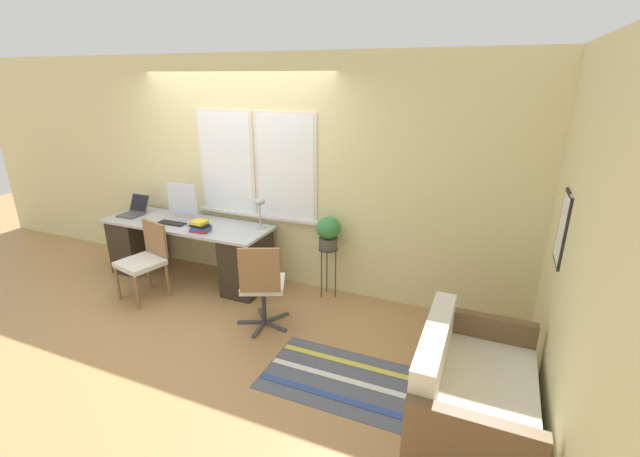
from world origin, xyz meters
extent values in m
plane|color=tan|center=(0.00, 0.00, 0.00)|extent=(14.00, 14.00, 0.00)
cube|color=beige|center=(0.00, 0.78, 1.35)|extent=(9.00, 0.06, 2.70)
cube|color=silver|center=(-0.18, 0.74, 1.45)|extent=(0.79, 0.02, 1.27)
cube|color=white|center=(-0.18, 0.73, 1.45)|extent=(0.72, 0.01, 1.20)
cube|color=silver|center=(0.64, 0.74, 1.45)|extent=(0.79, 0.02, 1.27)
cube|color=white|center=(0.64, 0.73, 1.45)|extent=(0.72, 0.01, 1.20)
cube|color=silver|center=(0.23, 0.74, 0.83)|extent=(1.65, 0.11, 0.04)
cube|color=beige|center=(3.45, 0.00, 1.35)|extent=(0.06, 9.00, 2.70)
cube|color=black|center=(3.41, -0.07, 1.36)|extent=(0.02, 0.34, 0.57)
cube|color=white|center=(3.40, -0.07, 1.36)|extent=(0.01, 0.29, 0.52)
cube|color=#B2B7BC|center=(-0.56, 0.35, 0.73)|extent=(2.18, 0.70, 0.03)
cube|color=#33281E|center=(-1.42, 0.35, 0.36)|extent=(0.40, 0.62, 0.71)
cube|color=#33281E|center=(0.29, 0.35, 0.36)|extent=(0.40, 0.62, 0.71)
cube|color=#4C4C51|center=(-1.41, 0.29, 0.75)|extent=(0.28, 0.24, 0.02)
cube|color=#4C4C51|center=(-1.41, 0.46, 0.87)|extent=(0.28, 0.11, 0.22)
cube|color=black|center=(-1.41, 0.46, 0.87)|extent=(0.26, 0.09, 0.19)
cylinder|color=silver|center=(-0.67, 0.44, 0.75)|extent=(0.15, 0.15, 0.02)
cylinder|color=silver|center=(-0.67, 0.44, 0.79)|extent=(0.05, 0.05, 0.07)
cube|color=silver|center=(-0.67, 0.45, 1.01)|extent=(0.43, 0.02, 0.39)
cube|color=silver|center=(-0.67, 0.43, 1.01)|extent=(0.41, 0.01, 0.36)
cube|color=black|center=(-0.69, 0.25, 0.75)|extent=(0.36, 0.12, 0.02)
ellipsoid|color=slate|center=(-0.44, 0.26, 0.76)|extent=(0.04, 0.06, 0.03)
cylinder|color=#ADADB2|center=(0.38, 0.54, 0.75)|extent=(0.13, 0.13, 0.01)
cylinder|color=#ADADB2|center=(0.38, 0.54, 0.90)|extent=(0.02, 0.02, 0.29)
ellipsoid|color=#ADADB2|center=(0.38, 0.54, 1.07)|extent=(0.13, 0.13, 0.09)
cube|color=red|center=(-0.21, 0.17, 0.76)|extent=(0.22, 0.17, 0.03)
cube|color=#2851B2|center=(-0.19, 0.16, 0.79)|extent=(0.23, 0.18, 0.03)
cube|color=black|center=(-0.19, 0.16, 0.82)|extent=(0.22, 0.16, 0.04)
cube|color=yellow|center=(-0.20, 0.16, 0.86)|extent=(0.18, 0.16, 0.04)
cylinder|color=olive|center=(-0.96, -0.44, 0.22)|extent=(0.04, 0.04, 0.43)
cylinder|color=olive|center=(-0.58, -0.53, 0.22)|extent=(0.04, 0.04, 0.43)
cylinder|color=olive|center=(-0.87, -0.06, 0.22)|extent=(0.04, 0.04, 0.43)
cylinder|color=olive|center=(-0.49, -0.15, 0.22)|extent=(0.04, 0.04, 0.43)
cube|color=silver|center=(-0.72, -0.30, 0.44)|extent=(0.53, 0.52, 0.06)
cube|color=olive|center=(-0.67, -0.08, 0.67)|extent=(0.40, 0.12, 0.41)
cube|color=#47474C|center=(0.72, -0.30, 0.01)|extent=(0.28, 0.15, 0.03)
cube|color=#47474C|center=(0.87, -0.38, 0.01)|extent=(0.06, 0.29, 0.03)
cube|color=#47474C|center=(0.99, -0.27, 0.01)|extent=(0.29, 0.10, 0.03)
cube|color=#47474C|center=(0.92, -0.12, 0.01)|extent=(0.18, 0.27, 0.03)
cube|color=#47474C|center=(0.76, -0.13, 0.01)|extent=(0.22, 0.24, 0.03)
cylinder|color=#333338|center=(0.85, -0.24, 0.23)|extent=(0.04, 0.04, 0.40)
cube|color=silver|center=(0.85, -0.24, 0.46)|extent=(0.55, 0.54, 0.06)
cube|color=olive|center=(0.94, -0.44, 0.72)|extent=(0.37, 0.19, 0.45)
cube|color=white|center=(2.96, -0.89, 0.21)|extent=(0.79, 1.09, 0.43)
cube|color=white|center=(2.64, -0.89, 0.61)|extent=(0.16, 1.09, 0.36)
cube|color=brown|center=(2.96, -0.29, 0.31)|extent=(0.79, 0.09, 0.62)
cylinder|color=#333338|center=(1.23, 0.58, 0.60)|extent=(0.22, 0.22, 0.02)
cylinder|color=#333338|center=(1.33, 0.58, 0.29)|extent=(0.01, 0.01, 0.59)
cylinder|color=#333338|center=(1.19, 0.66, 0.29)|extent=(0.01, 0.01, 0.59)
cylinder|color=#333338|center=(1.19, 0.50, 0.29)|extent=(0.01, 0.01, 0.59)
cylinder|color=#514C47|center=(1.23, 0.58, 0.67)|extent=(0.21, 0.21, 0.12)
ellipsoid|color=#388442|center=(1.23, 0.58, 0.85)|extent=(0.27, 0.27, 0.25)
cube|color=#565B6B|center=(1.90, -0.75, 0.00)|extent=(1.36, 0.80, 0.01)
cube|color=#334C99|center=(1.90, -0.98, 0.01)|extent=(1.33, 0.06, 0.00)
cube|color=white|center=(1.90, -0.75, 0.01)|extent=(1.33, 0.06, 0.00)
cube|color=#DBCC4C|center=(1.90, -0.52, 0.01)|extent=(1.33, 0.06, 0.00)
camera|label=1|loc=(2.90, -3.59, 2.45)|focal=24.00mm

